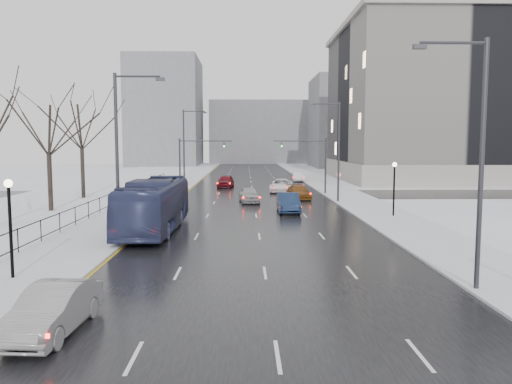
{
  "coord_description": "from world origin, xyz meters",
  "views": [
    {
      "loc": [
        -0.9,
        -9.39,
        5.98
      ],
      "look_at": [
        -0.13,
        25.85,
        2.5
      ],
      "focal_mm": 35.0,
      "sensor_mm": 36.0,
      "label": 1
    }
  ],
  "objects": [
    {
      "name": "bus",
      "position": [
        -7.0,
        24.13,
        1.8
      ],
      "size": [
        3.08,
        12.66,
        3.52
      ],
      "primitive_type": "imported",
      "rotation": [
        0.0,
        0.0,
        -0.01
      ],
      "color": "navy",
      "rests_on": "road"
    },
    {
      "name": "lamppost_r_mid",
      "position": [
        11.0,
        30.0,
        2.94
      ],
      "size": [
        0.36,
        0.36,
        4.28
      ],
      "color": "black",
      "rests_on": "sidewalk_right"
    },
    {
      "name": "streetlight_l_near",
      "position": [
        -8.17,
        20.0,
        5.62
      ],
      "size": [
        2.95,
        0.25,
        10.0
      ],
      "color": "#2D2D33",
      "rests_on": "ground"
    },
    {
      "name": "road",
      "position": [
        0.0,
        60.0,
        0.02
      ],
      "size": [
        16.0,
        150.0,
        0.04
      ],
      "primitive_type": "cube",
      "color": "black",
      "rests_on": "ground"
    },
    {
      "name": "streetlight_r_mid",
      "position": [
        8.17,
        40.0,
        5.62
      ],
      "size": [
        2.95,
        0.25,
        10.0
      ],
      "color": "#2D2D33",
      "rests_on": "ground"
    },
    {
      "name": "bldg_far_right",
      "position": [
        28.0,
        115.0,
        11.0
      ],
      "size": [
        24.0,
        20.0,
        22.0
      ],
      "primitive_type": "cube",
      "color": "slate",
      "rests_on": "ground"
    },
    {
      "name": "mast_signal_right",
      "position": [
        7.33,
        48.0,
        4.11
      ],
      "size": [
        6.1,
        0.33,
        6.5
      ],
      "color": "#2D2D33",
      "rests_on": "ground"
    },
    {
      "name": "sedan_center_near",
      "position": [
        -0.5,
        40.07,
        0.82
      ],
      "size": [
        2.27,
        4.75,
        1.57
      ],
      "primitive_type": "imported",
      "rotation": [
        0.0,
        0.0,
        0.09
      ],
      "color": "#A3A2A6",
      "rests_on": "road"
    },
    {
      "name": "civic_building",
      "position": [
        35.0,
        72.0,
        11.21
      ],
      "size": [
        41.0,
        31.0,
        24.8
      ],
      "color": "gray",
      "rests_on": "ground"
    },
    {
      "name": "sedan_right_near",
      "position": [
        2.79,
        32.89,
        0.87
      ],
      "size": [
        1.77,
        5.04,
        1.66
      ],
      "primitive_type": "imported",
      "rotation": [
        0.0,
        0.0,
        0.0
      ],
      "color": "#172646",
      "rests_on": "road"
    },
    {
      "name": "tree_park_e",
      "position": [
        -18.2,
        44.0,
        0.0
      ],
      "size": [
        9.45,
        9.45,
        13.5
      ],
      "primitive_type": null,
      "color": "black",
      "rests_on": "ground"
    },
    {
      "name": "sedan_right_far",
      "position": [
        4.79,
        43.24,
        0.75
      ],
      "size": [
        2.55,
        5.1,
        1.42
      ],
      "primitive_type": "imported",
      "rotation": [
        0.0,
        0.0,
        0.12
      ],
      "color": "brown",
      "rests_on": "road"
    },
    {
      "name": "bldg_far_left",
      "position": [
        -22.0,
        125.0,
        14.0
      ],
      "size": [
        18.0,
        22.0,
        28.0
      ],
      "primitive_type": "cube",
      "color": "slate",
      "rests_on": "ground"
    },
    {
      "name": "sedan_center_far",
      "position": [
        -3.5,
        57.07,
        0.88
      ],
      "size": [
        2.34,
        5.08,
        1.69
      ],
      "primitive_type": "imported",
      "rotation": [
        0.0,
        0.0,
        -0.07
      ],
      "color": "maroon",
      "rests_on": "road"
    },
    {
      "name": "sedan_left_near",
      "position": [
        -6.93,
        5.89,
        0.79
      ],
      "size": [
        1.91,
        4.68,
        1.51
      ],
      "primitive_type": "imported",
      "rotation": [
        0.0,
        0.0,
        -0.07
      ],
      "color": "gray",
      "rests_on": "road"
    },
    {
      "name": "sidewalk_left",
      "position": [
        -10.5,
        60.0,
        0.08
      ],
      "size": [
        5.0,
        150.0,
        0.16
      ],
      "primitive_type": "cube",
      "color": "silver",
      "rests_on": "ground"
    },
    {
      "name": "sedan_right_distant",
      "position": [
        7.2,
        67.17,
        0.74
      ],
      "size": [
        1.63,
        4.3,
        1.4
      ],
      "primitive_type": "imported",
      "rotation": [
        0.0,
        0.0,
        -0.03
      ],
      "color": "white",
      "rests_on": "road"
    },
    {
      "name": "iron_fence",
      "position": [
        -13.0,
        30.0,
        0.91
      ],
      "size": [
        0.06,
        70.0,
        1.3
      ],
      "color": "black",
      "rests_on": "sidewalk_left"
    },
    {
      "name": "mast_signal_left",
      "position": [
        -7.33,
        48.0,
        4.11
      ],
      "size": [
        6.1,
        0.33,
        6.5
      ],
      "color": "#2D2D33",
      "rests_on": "ground"
    },
    {
      "name": "lamppost_l",
      "position": [
        -11.0,
        12.0,
        2.94
      ],
      "size": [
        0.36,
        0.36,
        4.28
      ],
      "color": "black",
      "rests_on": "sidewalk_left"
    },
    {
      "name": "sedan_right_cross",
      "position": [
        3.5,
        50.59,
        0.83
      ],
      "size": [
        3.33,
        5.99,
        1.58
      ],
      "primitive_type": "imported",
      "rotation": [
        0.0,
        0.0,
        -0.13
      ],
      "color": "white",
      "rests_on": "road"
    },
    {
      "name": "streetlight_r_near",
      "position": [
        8.17,
        10.0,
        5.62
      ],
      "size": [
        2.95,
        0.25,
        10.0
      ],
      "color": "#2D2D33",
      "rests_on": "ground"
    },
    {
      "name": "bldg_far_center",
      "position": [
        4.0,
        140.0,
        9.0
      ],
      "size": [
        30.0,
        18.0,
        18.0
      ],
      "primitive_type": "cube",
      "color": "slate",
      "rests_on": "ground"
    },
    {
      "name": "sidewalk_right",
      "position": [
        10.5,
        60.0,
        0.08
      ],
      "size": [
        5.0,
        150.0,
        0.16
      ],
      "primitive_type": "cube",
      "color": "silver",
      "rests_on": "ground"
    },
    {
      "name": "no_uturn_sign",
      "position": [
        9.2,
        44.0,
        2.3
      ],
      "size": [
        0.6,
        0.06,
        2.7
      ],
      "color": "#2D2D33",
      "rests_on": "sidewalk_right"
    },
    {
      "name": "streetlight_l_far",
      "position": [
        -8.17,
        52.0,
        5.62
      ],
      "size": [
        2.95,
        0.25,
        10.0
      ],
      "color": "#2D2D33",
      "rests_on": "ground"
    },
    {
      "name": "cross_road",
      "position": [
        0.0,
        48.0,
        0.02
      ],
      "size": [
        130.0,
        10.0,
        0.04
      ],
      "primitive_type": "cube",
      "color": "black",
      "rests_on": "ground"
    },
    {
      "name": "park_strip",
      "position": [
        -20.0,
        60.0,
        0.06
      ],
      "size": [
        14.0,
        150.0,
        0.12
      ],
      "primitive_type": "cube",
      "color": "white",
      "rests_on": "ground"
    },
    {
      "name": "tree_park_d",
      "position": [
        -17.8,
        34.0,
        0.0
      ],
      "size": [
        8.75,
        8.75,
        12.5
      ],
      "primitive_type": null,
      "color": "black",
      "rests_on": "ground"
    }
  ]
}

